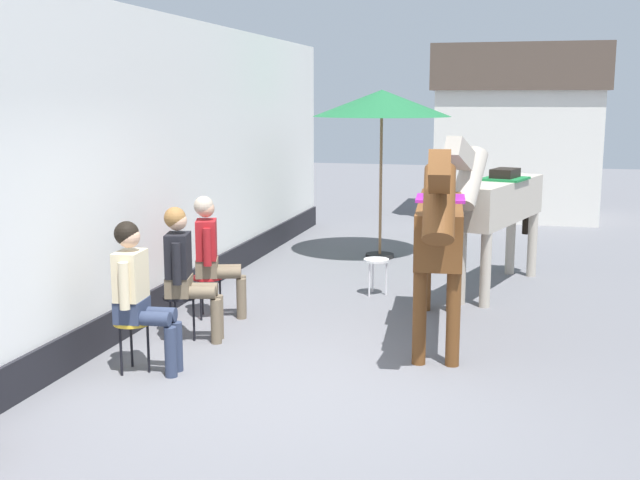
{
  "coord_description": "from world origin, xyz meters",
  "views": [
    {
      "loc": [
        1.57,
        -6.45,
        2.47
      ],
      "look_at": [
        -0.4,
        1.2,
        1.05
      ],
      "focal_mm": 44.72,
      "sensor_mm": 36.0,
      "label": 1
    }
  ],
  "objects_px": {
    "saddled_horse_far": "(498,202)",
    "seated_visitor_far": "(212,250)",
    "cafe_parasol": "(382,104)",
    "spare_stool_white": "(376,264)",
    "seated_visitor_middle": "(185,267)",
    "seated_visitor_near": "(138,289)",
    "saddled_horse_near": "(439,228)"
  },
  "relations": [
    {
      "from": "seated_visitor_near",
      "to": "spare_stool_white",
      "type": "height_order",
      "value": "seated_visitor_near"
    },
    {
      "from": "cafe_parasol",
      "to": "spare_stool_white",
      "type": "xyz_separation_m",
      "value": [
        0.37,
        -2.34,
        -1.96
      ]
    },
    {
      "from": "seated_visitor_middle",
      "to": "spare_stool_white",
      "type": "relative_size",
      "value": 3.02
    },
    {
      "from": "seated_visitor_near",
      "to": "saddled_horse_near",
      "type": "bearing_deg",
      "value": 34.42
    },
    {
      "from": "seated_visitor_middle",
      "to": "saddled_horse_near",
      "type": "relative_size",
      "value": 0.46
    },
    {
      "from": "seated_visitor_near",
      "to": "saddled_horse_far",
      "type": "height_order",
      "value": "saddled_horse_far"
    },
    {
      "from": "seated_visitor_far",
      "to": "saddled_horse_far",
      "type": "height_order",
      "value": "saddled_horse_far"
    },
    {
      "from": "seated_visitor_middle",
      "to": "seated_visitor_far",
      "type": "distance_m",
      "value": 0.91
    },
    {
      "from": "seated_visitor_far",
      "to": "saddled_horse_far",
      "type": "xyz_separation_m",
      "value": [
        3.05,
        2.07,
        0.38
      ]
    },
    {
      "from": "seated_visitor_middle",
      "to": "saddled_horse_near",
      "type": "bearing_deg",
      "value": 16.53
    },
    {
      "from": "cafe_parasol",
      "to": "seated_visitor_near",
      "type": "bearing_deg",
      "value": -101.6
    },
    {
      "from": "seated_visitor_near",
      "to": "seated_visitor_far",
      "type": "relative_size",
      "value": 1.0
    },
    {
      "from": "seated_visitor_middle",
      "to": "cafe_parasol",
      "type": "xyz_separation_m",
      "value": [
        1.16,
        4.75,
        1.59
      ]
    },
    {
      "from": "saddled_horse_near",
      "to": "saddled_horse_far",
      "type": "relative_size",
      "value": 1.03
    },
    {
      "from": "saddled_horse_far",
      "to": "seated_visitor_far",
      "type": "bearing_deg",
      "value": -145.83
    },
    {
      "from": "saddled_horse_near",
      "to": "seated_visitor_far",
      "type": "bearing_deg",
      "value": 176.14
    },
    {
      "from": "seated_visitor_middle",
      "to": "cafe_parasol",
      "type": "height_order",
      "value": "cafe_parasol"
    },
    {
      "from": "cafe_parasol",
      "to": "spare_stool_white",
      "type": "relative_size",
      "value": 5.61
    },
    {
      "from": "saddled_horse_near",
      "to": "saddled_horse_far",
      "type": "height_order",
      "value": "same"
    },
    {
      "from": "seated_visitor_far",
      "to": "saddled_horse_near",
      "type": "xyz_separation_m",
      "value": [
        2.54,
        -0.17,
        0.38
      ]
    },
    {
      "from": "saddled_horse_near",
      "to": "saddled_horse_far",
      "type": "bearing_deg",
      "value": 77.31
    },
    {
      "from": "cafe_parasol",
      "to": "seated_visitor_far",
      "type": "bearing_deg",
      "value": -107.64
    },
    {
      "from": "seated_visitor_far",
      "to": "cafe_parasol",
      "type": "distance_m",
      "value": 4.34
    },
    {
      "from": "seated_visitor_middle",
      "to": "seated_visitor_near",
      "type": "bearing_deg",
      "value": -91.22
    },
    {
      "from": "seated_visitor_far",
      "to": "saddled_horse_far",
      "type": "relative_size",
      "value": 0.48
    },
    {
      "from": "seated_visitor_middle",
      "to": "cafe_parasol",
      "type": "distance_m",
      "value": 5.14
    },
    {
      "from": "saddled_horse_near",
      "to": "spare_stool_white",
      "type": "xyz_separation_m",
      "value": [
        -0.95,
        1.67,
        -0.76
      ]
    },
    {
      "from": "seated_visitor_far",
      "to": "seated_visitor_middle",
      "type": "bearing_deg",
      "value": -85.72
    },
    {
      "from": "seated_visitor_far",
      "to": "spare_stool_white",
      "type": "relative_size",
      "value": 3.02
    },
    {
      "from": "seated_visitor_far",
      "to": "spare_stool_white",
      "type": "xyz_separation_m",
      "value": [
        1.59,
        1.5,
        -0.38
      ]
    },
    {
      "from": "saddled_horse_near",
      "to": "saddled_horse_far",
      "type": "distance_m",
      "value": 2.3
    },
    {
      "from": "saddled_horse_near",
      "to": "seated_visitor_middle",
      "type": "bearing_deg",
      "value": -163.47
    }
  ]
}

